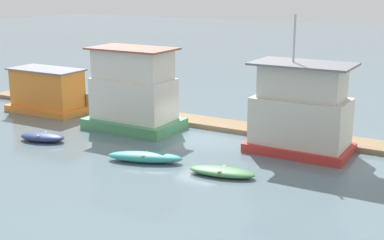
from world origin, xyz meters
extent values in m
plane|color=slate|center=(0.00, 0.00, 0.00)|extent=(200.00, 200.00, 0.00)
cube|color=#846B4C|center=(0.00, 3.09, 0.15)|extent=(42.40, 2.18, 0.30)
cube|color=orange|center=(-13.32, 0.53, 0.24)|extent=(5.98, 3.20, 0.48)
cube|color=orange|center=(-13.32, 0.53, 1.81)|extent=(5.27, 2.49, 2.66)
cube|color=slate|center=(-13.32, 0.53, 3.20)|extent=(5.57, 2.79, 0.12)
cube|color=#4C9360|center=(-4.94, -0.11, 0.34)|extent=(6.10, 3.82, 0.68)
cube|color=silver|center=(-4.94, -0.11, 2.02)|extent=(5.20, 2.91, 2.68)
cube|color=silver|center=(-4.94, -0.11, 4.31)|extent=(4.87, 2.59, 1.88)
cube|color=brown|center=(-4.94, -0.11, 5.30)|extent=(5.50, 3.21, 0.12)
cube|color=red|center=(6.25, 0.45, 0.25)|extent=(5.73, 3.49, 0.51)
cube|color=beige|center=(6.25, 0.45, 1.83)|extent=(5.23, 2.98, 2.65)
cube|color=beige|center=(6.25, 0.45, 4.08)|extent=(4.54, 2.29, 1.86)
cube|color=slate|center=(6.25, 0.45, 5.07)|extent=(5.53, 3.28, 0.12)
cylinder|color=#B2B2B7|center=(5.66, 0.45, 6.45)|extent=(0.12, 0.12, 2.63)
ellipsoid|color=navy|center=(-8.06, -5.35, 0.26)|extent=(3.12, 2.00, 0.52)
cube|color=#997F60|center=(-8.06, -5.35, 0.44)|extent=(0.43, 1.11, 0.08)
ellipsoid|color=teal|center=(-0.38, -5.43, 0.27)|extent=(4.28, 2.48, 0.55)
cube|color=#997F60|center=(-0.38, -5.43, 0.47)|extent=(0.48, 0.96, 0.08)
ellipsoid|color=#47844C|center=(4.20, -5.26, 0.21)|extent=(3.58, 1.83, 0.42)
cube|color=#997F60|center=(4.20, -5.26, 0.36)|extent=(0.34, 1.05, 0.08)
cylinder|color=#846B4C|center=(-10.53, 1.75, 0.72)|extent=(0.28, 0.28, 1.44)
camera|label=1|loc=(15.52, -27.94, 9.42)|focal=50.00mm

